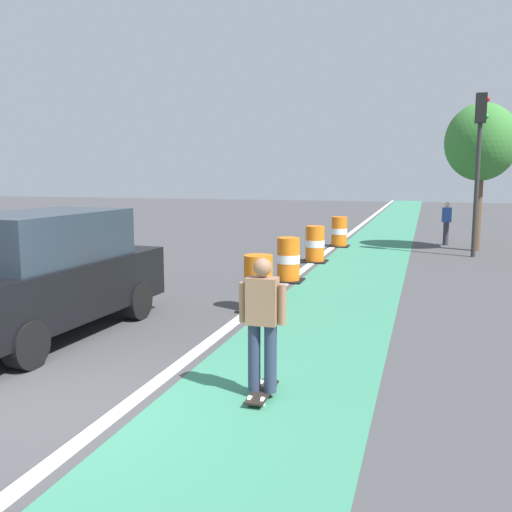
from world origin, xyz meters
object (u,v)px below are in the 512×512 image
at_px(traffic_barrel_front, 258,284).
at_px(traffic_barrel_back, 315,245).
at_px(traffic_barrel_far, 339,232).
at_px(street_tree_sidewalk, 481,143).
at_px(skateboarder_on_lane, 262,323).
at_px(traffic_barrel_mid, 288,260).
at_px(parked_suv_nearest, 45,274).
at_px(traffic_light_corner, 479,146).
at_px(pedestrian_crossing, 446,222).

relative_size(traffic_barrel_front, traffic_barrel_back, 1.00).
relative_size(traffic_barrel_far, street_tree_sidewalk, 0.22).
xyz_separation_m(skateboarder_on_lane, traffic_barrel_front, (-1.29, 4.18, -0.38)).
distance_m(traffic_barrel_back, traffic_barrel_far, 3.87).
relative_size(traffic_barrel_front, street_tree_sidewalk, 0.22).
distance_m(traffic_barrel_mid, traffic_barrel_back, 3.24).
xyz_separation_m(skateboarder_on_lane, parked_suv_nearest, (-4.12, 1.51, 0.12)).
bearing_deg(traffic_light_corner, pedestrian_crossing, 104.76).
distance_m(parked_suv_nearest, traffic_barrel_front, 3.93).
distance_m(traffic_barrel_mid, pedestrian_crossing, 9.55).
xyz_separation_m(skateboarder_on_lane, street_tree_sidewalk, (3.46, 14.68, 2.76)).
bearing_deg(pedestrian_crossing, skateboarder_on_lane, -98.91).
bearing_deg(skateboarder_on_lane, pedestrian_crossing, 81.09).
height_order(parked_suv_nearest, street_tree_sidewalk, street_tree_sidewalk).
bearing_deg(skateboarder_on_lane, traffic_barrel_front, 107.09).
distance_m(traffic_barrel_mid, traffic_light_corner, 8.02).
bearing_deg(street_tree_sidewalk, parked_suv_nearest, -119.93).
relative_size(parked_suv_nearest, traffic_barrel_mid, 4.30).
distance_m(pedestrian_crossing, street_tree_sidewalk, 3.24).
distance_m(parked_suv_nearest, traffic_light_corner, 13.94).
bearing_deg(traffic_barrel_back, traffic_barrel_mid, -90.81).
height_order(skateboarder_on_lane, street_tree_sidewalk, street_tree_sidewalk).
bearing_deg(street_tree_sidewalk, skateboarder_on_lane, -103.26).
relative_size(traffic_barrel_front, traffic_light_corner, 0.21).
xyz_separation_m(parked_suv_nearest, pedestrian_crossing, (6.63, 14.48, -0.17)).
xyz_separation_m(traffic_barrel_far, street_tree_sidewalk, (4.69, 0.28, 3.14)).
xyz_separation_m(traffic_barrel_mid, street_tree_sidewalk, (4.89, 7.38, 3.14)).
bearing_deg(traffic_barrel_back, skateboarder_on_lane, -82.51).
xyz_separation_m(traffic_barrel_back, traffic_light_corner, (4.66, 2.53, 2.97)).
bearing_deg(pedestrian_crossing, traffic_barrel_back, -125.52).
xyz_separation_m(parked_suv_nearest, traffic_light_corner, (7.40, 11.56, 2.47)).
height_order(traffic_barrel_back, street_tree_sidewalk, street_tree_sidewalk).
bearing_deg(parked_suv_nearest, traffic_light_corner, 57.37).
relative_size(traffic_barrel_mid, traffic_barrel_far, 1.00).
bearing_deg(traffic_barrel_back, traffic_light_corner, 28.49).
bearing_deg(traffic_barrel_front, traffic_barrel_far, 89.69).
distance_m(skateboarder_on_lane, pedestrian_crossing, 16.18).
distance_m(traffic_barrel_front, traffic_light_corner, 10.42).
bearing_deg(traffic_light_corner, traffic_barrel_mid, -129.23).
height_order(parked_suv_nearest, traffic_barrel_mid, parked_suv_nearest).
distance_m(skateboarder_on_lane, traffic_light_corner, 13.72).
bearing_deg(pedestrian_crossing, traffic_light_corner, -75.24).
xyz_separation_m(skateboarder_on_lane, traffic_barrel_back, (-1.39, 10.54, -0.38)).
relative_size(traffic_barrel_mid, traffic_light_corner, 0.21).
height_order(skateboarder_on_lane, pedestrian_crossing, skateboarder_on_lane).
relative_size(traffic_barrel_front, pedestrian_crossing, 0.68).
xyz_separation_m(traffic_barrel_front, traffic_barrel_back, (-0.10, 6.35, 0.00)).
distance_m(traffic_barrel_far, traffic_light_corner, 5.56).
height_order(skateboarder_on_lane, parked_suv_nearest, parked_suv_nearest).
height_order(skateboarder_on_lane, traffic_barrel_mid, skateboarder_on_lane).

